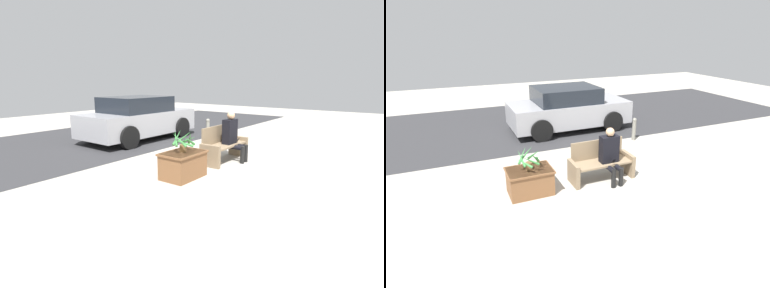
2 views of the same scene
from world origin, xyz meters
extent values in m
plane|color=#9E998E|center=(0.00, 0.00, 0.00)|extent=(30.00, 30.00, 0.00)
cube|color=#2D2D30|center=(0.00, 5.98, 0.00)|extent=(20.00, 6.00, 0.01)
cube|color=#7A664C|center=(-0.94, 0.81, 0.27)|extent=(0.09, 0.55, 0.54)
cube|color=#7A664C|center=(0.45, 0.81, 0.27)|extent=(0.09, 0.55, 0.54)
cube|color=#7A664C|center=(-0.24, 0.81, 0.42)|extent=(1.31, 0.50, 0.04)
cube|color=#7A664C|center=(-0.24, 1.07, 0.66)|extent=(1.31, 0.04, 0.45)
cube|color=black|center=(-0.09, 0.77, 0.74)|extent=(0.42, 0.22, 0.62)
sphere|color=tan|center=(-0.09, 0.75, 1.15)|extent=(0.20, 0.20, 0.20)
cylinder|color=black|center=(-0.19, 0.56, 0.38)|extent=(0.11, 0.42, 0.11)
cylinder|color=black|center=(0.00, 0.56, 0.38)|extent=(0.11, 0.42, 0.11)
cylinder|color=black|center=(-0.19, 0.35, 0.22)|extent=(0.10, 0.10, 0.43)
cylinder|color=black|center=(0.00, 0.35, 0.22)|extent=(0.10, 0.10, 0.43)
cube|color=black|center=(-0.09, 0.54, 0.54)|extent=(0.07, 0.09, 0.12)
cube|color=brown|center=(-1.93, 0.83, 0.28)|extent=(0.90, 0.61, 0.55)
cube|color=brown|center=(-1.93, 0.83, 0.53)|extent=(0.95, 0.66, 0.04)
cylinder|color=brown|center=(-1.93, 0.83, 0.63)|extent=(0.14, 0.14, 0.16)
cone|color=#387F3D|center=(-1.75, 0.81, 0.79)|extent=(0.10, 0.39, 0.21)
cone|color=#387F3D|center=(-1.79, 0.91, 0.84)|extent=(0.23, 0.32, 0.29)
cone|color=#387F3D|center=(-1.94, 0.97, 0.85)|extent=(0.33, 0.09, 0.31)
cone|color=#387F3D|center=(-2.03, 0.93, 0.85)|extent=(0.27, 0.27, 0.31)
cone|color=#387F3D|center=(-2.08, 0.80, 0.84)|extent=(0.12, 0.35, 0.29)
cone|color=#387F3D|center=(-2.05, 0.70, 0.78)|extent=(0.32, 0.31, 0.18)
cone|color=#387F3D|center=(-1.93, 0.67, 0.82)|extent=(0.36, 0.06, 0.26)
cone|color=#387F3D|center=(-1.82, 0.73, 0.85)|extent=(0.27, 0.27, 0.31)
cube|color=#99999E|center=(0.47, 4.68, 0.60)|extent=(4.02, 1.80, 0.74)
cube|color=black|center=(0.37, 4.68, 1.22)|extent=(2.09, 1.66, 0.51)
cylinder|color=black|center=(1.72, 3.78, 0.35)|extent=(0.70, 0.18, 0.70)
cylinder|color=black|center=(1.72, 5.58, 0.35)|extent=(0.70, 0.18, 0.70)
cylinder|color=black|center=(-0.78, 3.78, 0.35)|extent=(0.70, 0.18, 0.70)
cylinder|color=black|center=(-0.78, 5.58, 0.35)|extent=(0.70, 0.18, 0.70)
cylinder|color=slate|center=(1.92, 2.78, 0.31)|extent=(0.12, 0.12, 0.62)
sphere|color=slate|center=(1.92, 2.78, 0.65)|extent=(0.13, 0.13, 0.13)
camera|label=1|loc=(-6.64, -2.92, 2.00)|focal=28.00mm
camera|label=2|loc=(-3.20, -4.70, 3.25)|focal=28.00mm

